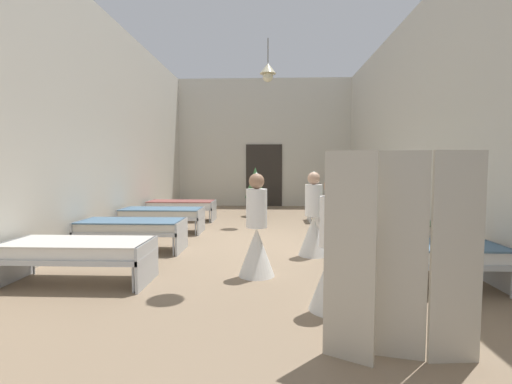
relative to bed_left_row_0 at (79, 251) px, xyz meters
The scene contains 15 objects.
ground_plane 3.69m from the bed_left_row_0, 51.24° to the left, with size 7.28×14.33×0.10m, color #8C755B.
room_shell 5.28m from the bed_left_row_0, 61.99° to the left, with size 7.08×13.93×4.94m.
bed_left_row_0 is the anchor object (origin of this frame).
bed_right_row_0 4.58m from the bed_left_row_0, ahead, with size 1.90×0.84×0.57m.
bed_left_row_1 1.90m from the bed_left_row_0, 90.00° to the left, with size 1.90×0.84×0.57m.
bed_right_row_1 4.96m from the bed_left_row_0, 22.55° to the left, with size 1.90×0.84×0.57m.
bed_left_row_2 3.80m from the bed_left_row_0, 90.00° to the left, with size 1.90×0.84×0.57m.
bed_right_row_2 5.95m from the bed_left_row_0, 39.70° to the left, with size 1.90×0.84×0.57m.
bed_left_row_3 5.70m from the bed_left_row_0, 90.00° to the left, with size 1.90×0.84×0.57m.
bed_right_row_3 7.31m from the bed_left_row_0, 51.24° to the left, with size 1.90×0.84×0.57m.
nurse_near_aisle 3.72m from the bed_left_row_0, 26.90° to the left, with size 0.52×0.52×1.49m.
nurse_mid_aisle 2.41m from the bed_left_row_0, 10.30° to the left, with size 0.52×0.52×1.49m.
nurse_far_aisle 3.35m from the bed_left_row_0, 13.90° to the right, with size 0.52×0.52×1.49m.
potted_plant 7.05m from the bed_left_row_0, 72.82° to the left, with size 0.64×0.64×1.53m.
privacy_screen 4.09m from the bed_left_row_0, 26.96° to the right, with size 1.24×0.24×1.70m.
Camera 1 is at (0.30, -7.66, 1.58)m, focal length 26.11 mm.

